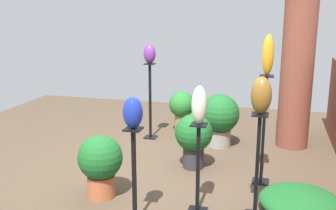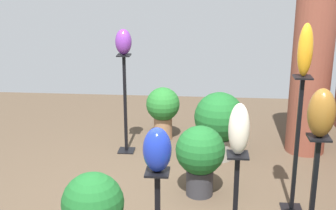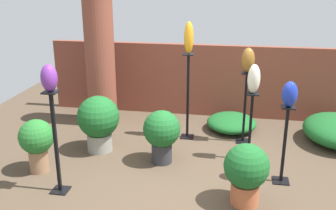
% 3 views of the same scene
% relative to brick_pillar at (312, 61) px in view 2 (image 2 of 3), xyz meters
% --- Properties ---
extents(brick_pillar, '(0.48, 0.48, 2.31)m').
position_rel_brick_pillar_xyz_m(brick_pillar, '(0.00, 0.00, 0.00)').
color(brick_pillar, brown).
rests_on(brick_pillar, ground).
extents(pedestal_bronze, '(0.20, 0.20, 1.09)m').
position_rel_brick_pillar_xyz_m(pedestal_bronze, '(2.37, -0.43, -0.66)').
color(pedestal_bronze, black).
rests_on(pedestal_bronze, ground).
extents(pedestal_violet, '(0.20, 0.20, 1.24)m').
position_rel_brick_pillar_xyz_m(pedestal_violet, '(0.22, -2.25, -0.58)').
color(pedestal_violet, black).
rests_on(pedestal_violet, ground).
extents(pedestal_amber, '(0.20, 0.20, 1.33)m').
position_rel_brick_pillar_xyz_m(pedestal_amber, '(1.51, -0.41, -0.54)').
color(pedestal_amber, black).
rests_on(pedestal_amber, ground).
extents(art_vase_bronze, '(0.19, 0.20, 0.36)m').
position_rel_brick_pillar_xyz_m(art_vase_bronze, '(2.37, -0.43, 0.12)').
color(art_vase_bronze, brown).
rests_on(art_vase_bronze, pedestal_bronze).
extents(art_vase_violet, '(0.18, 0.20, 0.31)m').
position_rel_brick_pillar_xyz_m(art_vase_violet, '(0.22, -2.25, 0.24)').
color(art_vase_violet, '#6B2D8C').
rests_on(art_vase_violet, pedestal_violet).
extents(art_vase_amber, '(0.14, 0.13, 0.47)m').
position_rel_brick_pillar_xyz_m(art_vase_amber, '(1.51, -0.41, 0.42)').
color(art_vase_amber, orange).
rests_on(art_vase_amber, pedestal_amber).
extents(art_vase_cobalt, '(0.18, 0.19, 0.31)m').
position_rel_brick_pillar_xyz_m(art_vase_cobalt, '(2.83, -1.57, -0.01)').
color(art_vase_cobalt, '#192D9E').
rests_on(art_vase_cobalt, pedestal_cobalt).
extents(art_vase_ivory, '(0.16, 0.15, 0.39)m').
position_rel_brick_pillar_xyz_m(art_vase_ivory, '(2.44, -1.02, 0.00)').
color(art_vase_ivory, beige).
rests_on(art_vase_ivory, pedestal_ivory).
extents(potted_plant_near_pillar, '(0.45, 0.45, 0.71)m').
position_rel_brick_pillar_xyz_m(potted_plant_near_pillar, '(-0.26, -1.83, -0.72)').
color(potted_plant_near_pillar, '#936B4C').
rests_on(potted_plant_near_pillar, ground).
extents(potted_plant_front_left, '(0.50, 0.50, 0.74)m').
position_rel_brick_pillar_xyz_m(potted_plant_front_left, '(1.27, -1.31, -0.72)').
color(potted_plant_front_left, '#2D2D33').
rests_on(potted_plant_front_left, ground).
extents(potted_plant_front_right, '(0.60, 0.60, 0.82)m').
position_rel_brick_pillar_xyz_m(potted_plant_front_right, '(0.32, -1.10, -0.69)').
color(potted_plant_front_right, gray).
rests_on(potted_plant_front_right, ground).
extents(potted_plant_walkway_edge, '(0.50, 0.50, 0.72)m').
position_rel_brick_pillar_xyz_m(potted_plant_walkway_edge, '(2.38, -2.14, -0.74)').
color(potted_plant_walkway_edge, '#B25B38').
rests_on(potted_plant_walkway_edge, ground).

